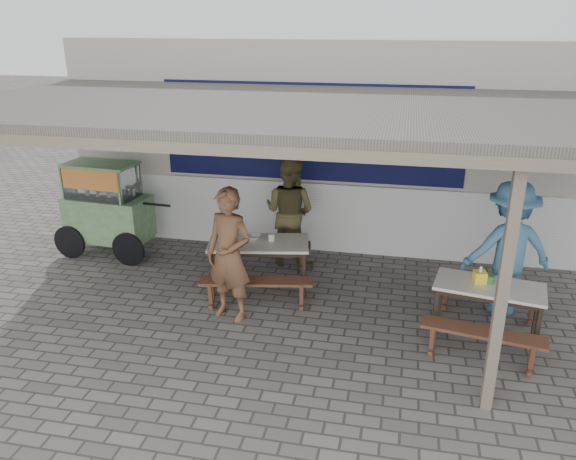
{
  "coord_description": "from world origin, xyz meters",
  "views": [
    {
      "loc": [
        1.32,
        -6.06,
        3.82
      ],
      "look_at": [
        -0.14,
        0.9,
        1.12
      ],
      "focal_mm": 35.0,
      "sensor_mm": 36.0,
      "label": 1
    }
  ],
  "objects_px": {
    "patron_right_table": "(508,249)",
    "table_right": "(489,291)",
    "bench_right_street": "(482,339)",
    "vendor_cart": "(106,206)",
    "table_left": "(259,247)",
    "patron_wall_side": "(289,212)",
    "tissue_box": "(480,277)",
    "condiment_jar": "(271,237)",
    "bench_right_wall": "(489,294)",
    "bench_left_street": "(256,287)",
    "bench_left_wall": "(262,250)",
    "condiment_bowl": "(254,237)",
    "donation_box": "(488,279)",
    "patron_street_side": "(229,255)"
  },
  "relations": [
    {
      "from": "patron_right_table",
      "to": "table_right",
      "type": "bearing_deg",
      "value": 55.29
    },
    {
      "from": "bench_right_wall",
      "to": "patron_wall_side",
      "type": "bearing_deg",
      "value": 168.75
    },
    {
      "from": "tissue_box",
      "to": "bench_left_street",
      "type": "bearing_deg",
      "value": 178.21
    },
    {
      "from": "condiment_bowl",
      "to": "patron_right_table",
      "type": "bearing_deg",
      "value": -1.44
    },
    {
      "from": "condiment_bowl",
      "to": "bench_left_street",
      "type": "bearing_deg",
      "value": -73.13
    },
    {
      "from": "bench_left_wall",
      "to": "condiment_bowl",
      "type": "height_order",
      "value": "condiment_bowl"
    },
    {
      "from": "bench_left_wall",
      "to": "table_right",
      "type": "height_order",
      "value": "table_right"
    },
    {
      "from": "table_right",
      "to": "tissue_box",
      "type": "xyz_separation_m",
      "value": [
        -0.12,
        0.06,
        0.16
      ]
    },
    {
      "from": "vendor_cart",
      "to": "condiment_jar",
      "type": "xyz_separation_m",
      "value": [
        3.01,
        -0.69,
        -0.06
      ]
    },
    {
      "from": "bench_left_street",
      "to": "bench_right_street",
      "type": "relative_size",
      "value": 1.11
    },
    {
      "from": "donation_box",
      "to": "bench_right_wall",
      "type": "bearing_deg",
      "value": 75.74
    },
    {
      "from": "bench_left_street",
      "to": "patron_right_table",
      "type": "height_order",
      "value": "patron_right_table"
    },
    {
      "from": "patron_right_table",
      "to": "condiment_jar",
      "type": "relative_size",
      "value": 18.57
    },
    {
      "from": "table_left",
      "to": "bench_left_street",
      "type": "bearing_deg",
      "value": -90.0
    },
    {
      "from": "vendor_cart",
      "to": "patron_street_side",
      "type": "height_order",
      "value": "patron_street_side"
    },
    {
      "from": "bench_right_street",
      "to": "patron_wall_side",
      "type": "distance_m",
      "value": 3.7
    },
    {
      "from": "bench_right_street",
      "to": "bench_right_wall",
      "type": "distance_m",
      "value": 1.23
    },
    {
      "from": "bench_left_wall",
      "to": "table_right",
      "type": "relative_size",
      "value": 1.14
    },
    {
      "from": "condiment_jar",
      "to": "vendor_cart",
      "type": "bearing_deg",
      "value": 167.18
    },
    {
      "from": "tissue_box",
      "to": "vendor_cart",
      "type": "bearing_deg",
      "value": 165.52
    },
    {
      "from": "bench_left_wall",
      "to": "patron_right_table",
      "type": "distance_m",
      "value": 3.67
    },
    {
      "from": "table_left",
      "to": "bench_right_wall",
      "type": "xyz_separation_m",
      "value": [
        3.24,
        -0.19,
        -0.34
      ]
    },
    {
      "from": "bench_right_wall",
      "to": "condiment_bowl",
      "type": "distance_m",
      "value": 3.39
    },
    {
      "from": "bench_left_street",
      "to": "bench_right_street",
      "type": "height_order",
      "value": "same"
    },
    {
      "from": "bench_right_street",
      "to": "vendor_cart",
      "type": "bearing_deg",
      "value": 170.02
    },
    {
      "from": "bench_right_wall",
      "to": "condiment_jar",
      "type": "height_order",
      "value": "condiment_jar"
    },
    {
      "from": "patron_wall_side",
      "to": "patron_right_table",
      "type": "relative_size",
      "value": 0.97
    },
    {
      "from": "bench_left_street",
      "to": "donation_box",
      "type": "xyz_separation_m",
      "value": [
        2.98,
        -0.08,
        0.46
      ]
    },
    {
      "from": "tissue_box",
      "to": "patron_street_side",
      "type": "bearing_deg",
      "value": -176.97
    },
    {
      "from": "condiment_jar",
      "to": "patron_wall_side",
      "type": "bearing_deg",
      "value": 84.7
    },
    {
      "from": "table_left",
      "to": "table_right",
      "type": "height_order",
      "value": "same"
    },
    {
      "from": "tissue_box",
      "to": "table_right",
      "type": "bearing_deg",
      "value": -26.08
    },
    {
      "from": "donation_box",
      "to": "condiment_bowl",
      "type": "distance_m",
      "value": 3.32
    },
    {
      "from": "table_right",
      "to": "bench_right_street",
      "type": "xyz_separation_m",
      "value": [
        -0.11,
        -0.61,
        -0.33
      ]
    },
    {
      "from": "patron_right_table",
      "to": "condiment_bowl",
      "type": "bearing_deg",
      "value": -15.26
    },
    {
      "from": "patron_right_table",
      "to": "bench_left_wall",
      "type": "bearing_deg",
      "value": -23.86
    },
    {
      "from": "table_right",
      "to": "condiment_bowl",
      "type": "xyz_separation_m",
      "value": [
        -3.24,
        0.9,
        0.11
      ]
    },
    {
      "from": "bench_right_street",
      "to": "condiment_bowl",
      "type": "xyz_separation_m",
      "value": [
        -3.13,
        1.5,
        0.44
      ]
    },
    {
      "from": "bench_left_street",
      "to": "table_left",
      "type": "bearing_deg",
      "value": 90.0
    },
    {
      "from": "bench_left_street",
      "to": "vendor_cart",
      "type": "xyz_separation_m",
      "value": [
        -2.97,
        1.42,
        0.52
      ]
    },
    {
      "from": "vendor_cart",
      "to": "patron_right_table",
      "type": "bearing_deg",
      "value": -2.6
    },
    {
      "from": "patron_street_side",
      "to": "patron_right_table",
      "type": "height_order",
      "value": "patron_right_table"
    },
    {
      "from": "bench_left_wall",
      "to": "bench_right_wall",
      "type": "height_order",
      "value": "same"
    },
    {
      "from": "vendor_cart",
      "to": "tissue_box",
      "type": "relative_size",
      "value": 14.1
    },
    {
      "from": "table_left",
      "to": "bench_left_street",
      "type": "distance_m",
      "value": 0.74
    },
    {
      "from": "table_left",
      "to": "bench_right_street",
      "type": "distance_m",
      "value": 3.35
    },
    {
      "from": "patron_wall_side",
      "to": "tissue_box",
      "type": "distance_m",
      "value": 3.26
    },
    {
      "from": "bench_right_street",
      "to": "patron_street_side",
      "type": "height_order",
      "value": "patron_street_side"
    },
    {
      "from": "condiment_bowl",
      "to": "vendor_cart",
      "type": "bearing_deg",
      "value": 166.18
    },
    {
      "from": "bench_left_wall",
      "to": "vendor_cart",
      "type": "xyz_separation_m",
      "value": [
        -2.72,
        0.13,
        0.52
      ]
    }
  ]
}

